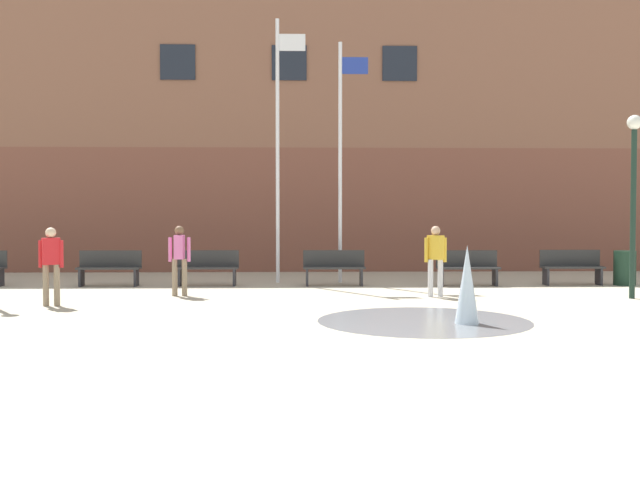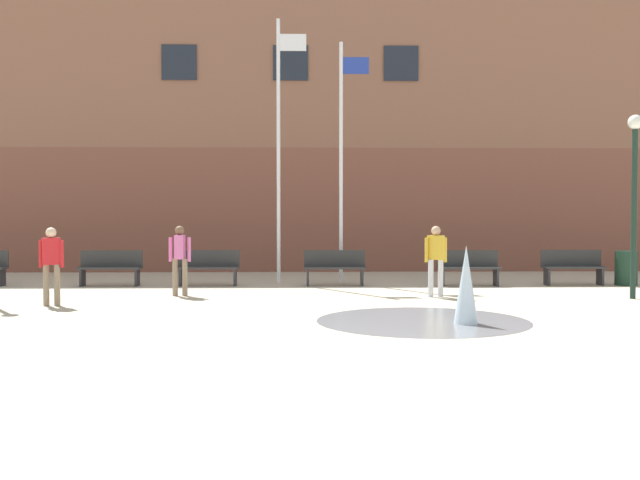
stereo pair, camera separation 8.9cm
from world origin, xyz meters
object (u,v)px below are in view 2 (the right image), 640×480
object	(u,v)px
park_bench_under_left_flagpole	(208,267)
park_bench_under_right_flagpole	(468,267)
park_bench_left_of_flagpoles	(110,267)
park_bench_near_trashcan	(573,267)
teen_by_trashcan	(436,255)
lamp_post_right_lane	(634,179)
adult_near_bench	(51,260)
adult_watching	(180,255)
trash_can	(626,268)
flagpole_left	(280,143)
park_bench_center	(335,267)
flagpole_right	(342,154)

from	to	relation	value
park_bench_under_left_flagpole	park_bench_under_right_flagpole	size ratio (longest dim) A/B	1.00
park_bench_left_of_flagpoles	park_bench_near_trashcan	size ratio (longest dim) A/B	1.00
teen_by_trashcan	lamp_post_right_lane	bearing A→B (deg)	-142.10
adult_near_bench	lamp_post_right_lane	bearing A→B (deg)	157.38
adult_near_bench	adult_watching	bearing A→B (deg)	-169.53
park_bench_under_left_flagpole	teen_by_trashcan	xyz separation A→B (m)	(5.42, -2.76, 0.45)
park_bench_under_left_flagpole	trash_can	xyz separation A→B (m)	(10.85, -0.23, -0.03)
park_bench_under_right_flagpole	lamp_post_right_lane	world-z (taller)	lamp_post_right_lane
park_bench_left_of_flagpoles	adult_watching	distance (m)	3.27
park_bench_left_of_flagpoles	park_bench_under_left_flagpole	distance (m)	2.52
lamp_post_right_lane	trash_can	bearing A→B (deg)	68.75
park_bench_under_left_flagpole	adult_watching	size ratio (longest dim) A/B	1.01
park_bench_under_right_flagpole	lamp_post_right_lane	size ratio (longest dim) A/B	0.40
adult_watching	teen_by_trashcan	bearing A→B (deg)	87.11
adult_near_bench	flagpole_left	world-z (taller)	flagpole_left
adult_near_bench	adult_watching	distance (m)	2.90
park_bench_left_of_flagpoles	park_bench_center	distance (m)	5.79
park_bench_near_trashcan	lamp_post_right_lane	world-z (taller)	lamp_post_right_lane
park_bench_center	park_bench_near_trashcan	world-z (taller)	same
lamp_post_right_lane	park_bench_under_left_flagpole	bearing A→B (deg)	161.62
park_bench_near_trashcan	adult_near_bench	world-z (taller)	adult_near_bench
park_bench_under_right_flagpole	flagpole_left	size ratio (longest dim) A/B	0.23
park_bench_under_right_flagpole	adult_watching	size ratio (longest dim) A/B	1.01
park_bench_under_left_flagpole	adult_near_bench	bearing A→B (deg)	-122.39
adult_watching	adult_near_bench	bearing A→B (deg)	-51.84
teen_by_trashcan	lamp_post_right_lane	xyz separation A→B (m)	(4.26, -0.46, 1.68)
flagpole_left	lamp_post_right_lane	bearing A→B (deg)	-27.35
park_bench_near_trashcan	flagpole_right	world-z (taller)	flagpole_right
park_bench_under_left_flagpole	park_bench_center	world-z (taller)	same
park_bench_near_trashcan	park_bench_under_right_flagpole	bearing A→B (deg)	-176.72
park_bench_left_of_flagpoles	adult_near_bench	bearing A→B (deg)	-91.76
park_bench_left_of_flagpoles	park_bench_center	size ratio (longest dim) A/B	1.00
park_bench_center	adult_watching	world-z (taller)	adult_watching
park_bench_left_of_flagpoles	adult_watching	size ratio (longest dim) A/B	1.01
park_bench_under_left_flagpole	adult_watching	distance (m)	2.47
park_bench_near_trashcan	flagpole_right	xyz separation A→B (m)	(-5.99, 0.91, 2.99)
adult_near_bench	park_bench_center	bearing A→B (deg)	-172.34
park_bench_under_right_flagpole	park_bench_left_of_flagpoles	bearing A→B (deg)	178.67
park_bench_under_right_flagpole	flagpole_right	distance (m)	4.51
park_bench_left_of_flagpoles	teen_by_trashcan	size ratio (longest dim) A/B	1.01
flagpole_left	flagpole_right	bearing A→B (deg)	0.00
park_bench_under_left_flagpole	flagpole_right	distance (m)	4.69
park_bench_under_right_flagpole	flagpole_left	bearing A→B (deg)	167.74
lamp_post_right_lane	park_bench_under_right_flagpole	bearing A→B (deg)	134.57
park_bench_left_of_flagpoles	lamp_post_right_lane	size ratio (longest dim) A/B	0.40
park_bench_under_left_flagpole	teen_by_trashcan	distance (m)	6.10
park_bench_center	teen_by_trashcan	distance (m)	3.47
adult_watching	flagpole_right	bearing A→B (deg)	130.71
park_bench_center	park_bench_under_right_flagpole	world-z (taller)	same
park_bench_center	park_bench_near_trashcan	distance (m)	6.23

